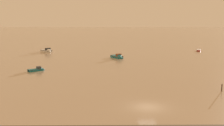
% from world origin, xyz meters
% --- Properties ---
extents(ground_plane, '(800.00, 800.00, 0.00)m').
position_xyz_m(ground_plane, '(0.00, 0.00, 0.00)').
color(ground_plane, tan).
extents(motorboat_moored_0, '(4.11, 3.63, 1.56)m').
position_xyz_m(motorboat_moored_0, '(-22.44, 26.71, 0.24)').
color(motorboat_moored_0, '#197084').
rests_on(motorboat_moored_0, ground).
extents(motorboat_moored_1, '(5.79, 6.34, 2.43)m').
position_xyz_m(motorboat_moored_1, '(-28.57, 62.97, 0.37)').
color(motorboat_moored_1, white).
rests_on(motorboat_moored_1, ground).
extents(rowboat_moored_3, '(3.24, 4.80, 0.72)m').
position_xyz_m(rowboat_moored_3, '(29.92, 67.04, 0.20)').
color(rowboat_moored_3, red).
rests_on(rowboat_moored_3, ground).
extents(motorboat_moored_4, '(4.50, 5.95, 2.17)m').
position_xyz_m(motorboat_moored_4, '(-2.54, 47.41, 0.33)').
color(motorboat_moored_4, '#197084').
rests_on(motorboat_moored_4, ground).
extents(mooring_post_left, '(0.22, 0.22, 1.52)m').
position_xyz_m(mooring_post_left, '(13.79, 7.93, 0.66)').
color(mooring_post_left, '#483323').
rests_on(mooring_post_left, ground).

